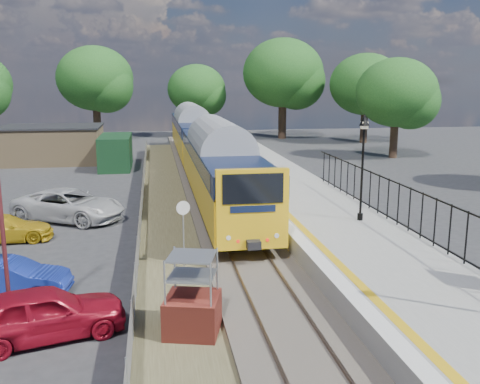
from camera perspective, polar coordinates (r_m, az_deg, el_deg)
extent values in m
plane|color=#2D2D30|center=(17.23, 3.28, -11.65)|extent=(120.00, 120.00, 0.00)
cube|color=#473F38|center=(26.54, -1.38, -2.96)|extent=(3.40, 80.00, 0.20)
cube|color=#4C472D|center=(24.41, -7.51, -4.55)|extent=(2.60, 70.00, 0.06)
cube|color=brown|center=(26.42, -2.92, -2.77)|extent=(0.07, 80.00, 0.14)
cube|color=brown|center=(26.61, 0.16, -2.65)|extent=(0.07, 80.00, 0.14)
cube|color=gray|center=(25.47, 8.66, -2.91)|extent=(5.00, 70.00, 0.90)
cube|color=silver|center=(24.77, 3.73, -2.13)|extent=(0.50, 70.00, 0.01)
cube|color=yellow|center=(24.89, 4.85, -2.09)|extent=(0.30, 70.00, 0.01)
cylinder|color=black|center=(23.87, 12.68, -2.58)|extent=(0.24, 0.24, 0.30)
cylinder|color=black|center=(23.49, 12.88, 1.80)|extent=(0.10, 0.10, 3.70)
cube|color=black|center=(23.25, 13.10, 6.54)|extent=(0.08, 0.08, 0.30)
cube|color=beige|center=(23.23, 13.12, 6.96)|extent=(0.26, 0.26, 0.30)
cone|color=black|center=(23.22, 13.15, 7.52)|extent=(0.44, 0.44, 0.50)
cube|color=black|center=(20.97, 19.59, -0.46)|extent=(0.05, 26.00, 0.05)
cube|color=#9C7F58|center=(48.49, -19.34, 4.76)|extent=(8.00, 6.00, 3.00)
cube|color=black|center=(48.34, -19.47, 6.59)|extent=(8.20, 6.20, 0.15)
cube|color=#12331A|center=(43.89, -13.12, 4.19)|extent=(2.40, 6.00, 2.60)
cylinder|color=#332319|center=(65.94, -14.98, 7.08)|extent=(0.88, 0.88, 3.85)
ellipsoid|color=#1A4C19|center=(65.76, -15.22, 11.62)|extent=(8.80, 8.80, 7.48)
cylinder|color=#332319|center=(67.86, -4.59, 7.26)|extent=(0.72, 0.72, 3.15)
ellipsoid|color=#1A4C19|center=(67.66, -4.65, 10.87)|extent=(7.20, 7.20, 6.12)
cylinder|color=#332319|center=(65.47, 4.53, 7.56)|extent=(0.96, 0.96, 4.20)
ellipsoid|color=#1A4C19|center=(65.30, 4.61, 12.55)|extent=(9.60, 9.60, 8.16)
cylinder|color=#332319|center=(62.25, 13.07, 6.76)|extent=(0.80, 0.80, 3.50)
ellipsoid|color=#1A4C19|center=(62.05, 13.28, 11.13)|extent=(8.00, 8.00, 6.80)
cylinder|color=#332319|center=(50.53, 16.07, 5.31)|extent=(0.72, 0.72, 3.15)
ellipsoid|color=#1A4C19|center=(50.26, 16.35, 10.15)|extent=(7.20, 7.20, 6.12)
cube|color=yellow|center=(29.40, -2.27, 1.65)|extent=(2.80, 20.00, 1.90)
cube|color=#0F1937|center=(29.20, -2.29, 4.16)|extent=(2.82, 20.00, 0.90)
cube|color=black|center=(29.20, -2.29, 4.16)|extent=(2.82, 18.00, 0.70)
cube|color=black|center=(29.63, -2.25, -0.59)|extent=(2.00, 18.00, 0.45)
cube|color=yellow|center=(49.72, -5.18, 5.75)|extent=(2.80, 20.00, 1.90)
cube|color=#0F1937|center=(49.61, -5.20, 7.25)|extent=(2.82, 20.00, 0.90)
cube|color=black|center=(49.61, -5.20, 7.25)|extent=(2.82, 18.00, 0.70)
cube|color=black|center=(49.86, -5.15, 4.41)|extent=(2.00, 18.00, 0.45)
cube|color=black|center=(19.23, 1.40, 0.35)|extent=(2.24, 0.04, 1.10)
cube|color=maroon|center=(15.06, -5.07, -12.98)|extent=(1.75, 1.75, 1.10)
cylinder|color=#999EA3|center=(19.92, -6.03, -4.90)|extent=(0.06, 0.06, 2.31)
cylinder|color=silver|center=(19.57, -6.09, -1.69)|extent=(0.51, 0.16, 0.52)
cylinder|color=#531B1E|center=(15.67, -24.18, -1.64)|extent=(0.12, 0.12, 6.98)
imported|color=maroon|center=(15.61, -20.19, -12.03)|extent=(4.61, 2.86, 1.47)
imported|color=navy|center=(18.91, -23.38, -8.45)|extent=(3.90, 1.75, 1.24)
imported|color=gold|center=(25.33, -23.86, -3.57)|extent=(4.15, 1.95, 1.17)
imported|color=silver|center=(27.94, -17.78, -1.34)|extent=(6.18, 4.94, 1.56)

